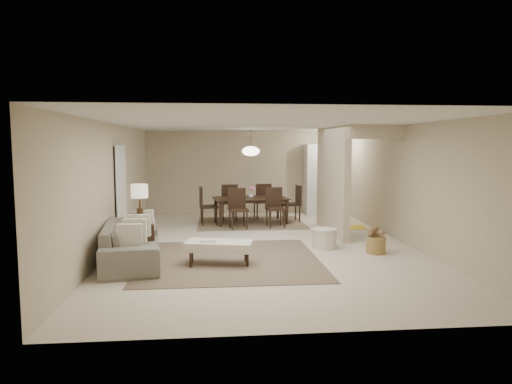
{
  "coord_description": "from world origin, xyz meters",
  "views": [
    {
      "loc": [
        -1.0,
        -9.28,
        2.07
      ],
      "look_at": [
        -0.07,
        0.64,
        1.05
      ],
      "focal_mm": 32.0,
      "sensor_mm": 36.0,
      "label": 1
    }
  ],
  "objects": [
    {
      "name": "yellow_mat",
      "position": [
        2.36,
        1.87,
        0.01
      ],
      "size": [
        1.0,
        0.71,
        0.01
      ],
      "primitive_type": "cube",
      "rotation": [
        0.0,
        0.0,
        -0.16
      ],
      "color": "yellow",
      "rests_on": "floor"
    },
    {
      "name": "ceiling",
      "position": [
        0.0,
        0.0,
        2.5
      ],
      "size": [
        9.0,
        9.0,
        0.0
      ],
      "primitive_type": "plane",
      "rotation": [
        3.14,
        0.0,
        0.0
      ],
      "color": "white",
      "rests_on": "back_wall"
    },
    {
      "name": "side_table",
      "position": [
        -2.4,
        -0.5,
        0.29
      ],
      "size": [
        0.58,
        0.58,
        0.58
      ],
      "primitive_type": "cube",
      "rotation": [
        0.0,
        0.0,
        0.12
      ],
      "color": "black",
      "rests_on": "floor"
    },
    {
      "name": "flush_light",
      "position": [
        2.3,
        3.2,
        2.46
      ],
      "size": [
        0.44,
        0.44,
        0.05
      ],
      "primitive_type": "cylinder",
      "color": "white",
      "rests_on": "ceiling"
    },
    {
      "name": "back_wall",
      "position": [
        0.0,
        4.5,
        1.25
      ],
      "size": [
        6.0,
        0.0,
        6.0
      ],
      "primitive_type": "plane",
      "rotation": [
        1.57,
        0.0,
        0.0
      ],
      "color": "#BBAB8E",
      "rests_on": "floor"
    },
    {
      "name": "dining_chairs",
      "position": [
        -0.01,
        2.7,
        0.5
      ],
      "size": [
        2.73,
        2.11,
        1.0
      ],
      "color": "black",
      "rests_on": "dining_rug"
    },
    {
      "name": "wicker_basket",
      "position": [
        2.1,
        -0.92,
        0.16
      ],
      "size": [
        0.43,
        0.43,
        0.31
      ],
      "primitive_type": "cylinder",
      "rotation": [
        0.0,
        0.0,
        -0.18
      ],
      "color": "olive",
      "rests_on": "floor"
    },
    {
      "name": "sofa",
      "position": [
        -2.45,
        -1.18,
        0.35
      ],
      "size": [
        2.5,
        1.25,
        0.7
      ],
      "primitive_type": "imported",
      "rotation": [
        0.0,
        0.0,
        1.71
      ],
      "color": "slate",
      "rests_on": "floor"
    },
    {
      "name": "vase",
      "position": [
        -0.01,
        2.7,
        0.75
      ],
      "size": [
        0.13,
        0.13,
        0.13
      ],
      "primitive_type": "imported",
      "rotation": [
        0.0,
        0.0,
        0.05
      ],
      "color": "white",
      "rests_on": "dining_table"
    },
    {
      "name": "partition",
      "position": [
        1.8,
        1.25,
        1.25
      ],
      "size": [
        0.15,
        2.5,
        2.5
      ],
      "primitive_type": "cube",
      "color": "#BBAB8E",
      "rests_on": "floor"
    },
    {
      "name": "dining_rug",
      "position": [
        -0.01,
        2.7,
        0.01
      ],
      "size": [
        2.8,
        2.1,
        0.01
      ],
      "primitive_type": "cube",
      "color": "brown",
      "rests_on": "floor"
    },
    {
      "name": "doorway",
      "position": [
        -2.97,
        0.6,
        1.02
      ],
      "size": [
        0.04,
        0.9,
        2.04
      ],
      "primitive_type": "cube",
      "color": "black",
      "rests_on": "floor"
    },
    {
      "name": "table_lamp",
      "position": [
        -2.4,
        -0.5,
        1.14
      ],
      "size": [
        0.32,
        0.32,
        0.76
      ],
      "color": "#422D1C",
      "rests_on": "side_table"
    },
    {
      "name": "pantry_cabinet",
      "position": [
        2.35,
        4.15,
        1.05
      ],
      "size": [
        1.2,
        0.55,
        2.1
      ],
      "primitive_type": "cube",
      "color": "white",
      "rests_on": "floor"
    },
    {
      "name": "living_rug",
      "position": [
        -0.71,
        -1.18,
        0.01
      ],
      "size": [
        3.2,
        3.2,
        0.01
      ],
      "primitive_type": "cube",
      "color": "brown",
      "rests_on": "floor"
    },
    {
      "name": "right_wall",
      "position": [
        3.0,
        0.0,
        1.25
      ],
      "size": [
        0.0,
        9.0,
        9.0
      ],
      "primitive_type": "plane",
      "rotation": [
        1.57,
        0.0,
        -1.57
      ],
      "color": "#BBAB8E",
      "rests_on": "floor"
    },
    {
      "name": "dining_table",
      "position": [
        -0.01,
        2.7,
        0.34
      ],
      "size": [
        2.07,
        1.32,
        0.68
      ],
      "primitive_type": "imported",
      "rotation": [
        0.0,
        0.0,
        0.13
      ],
      "color": "black",
      "rests_on": "dining_rug"
    },
    {
      "name": "floor",
      "position": [
        0.0,
        0.0,
        0.0
      ],
      "size": [
        9.0,
        9.0,
        0.0
      ],
      "primitive_type": "plane",
      "color": "beige",
      "rests_on": "ground"
    },
    {
      "name": "round_pouf",
      "position": [
        1.22,
        -0.4,
        0.2
      ],
      "size": [
        0.51,
        0.51,
        0.4
      ],
      "primitive_type": "cylinder",
      "color": "beige",
      "rests_on": "floor"
    },
    {
      "name": "ottoman_bench",
      "position": [
        -0.91,
        -1.48,
        0.33
      ],
      "size": [
        1.24,
        0.76,
        0.41
      ],
      "rotation": [
        0.0,
        0.0,
        -0.22
      ],
      "color": "beige",
      "rests_on": "living_rug"
    },
    {
      "name": "left_wall",
      "position": [
        -3.0,
        0.0,
        1.25
      ],
      "size": [
        0.0,
        9.0,
        9.0
      ],
      "primitive_type": "plane",
      "rotation": [
        1.57,
        0.0,
        1.57
      ],
      "color": "#BBAB8E",
      "rests_on": "floor"
    },
    {
      "name": "pendant_light",
      "position": [
        -0.01,
        2.7,
        1.92
      ],
      "size": [
        0.46,
        0.46,
        0.71
      ],
      "color": "#422D1C",
      "rests_on": "ceiling"
    }
  ]
}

